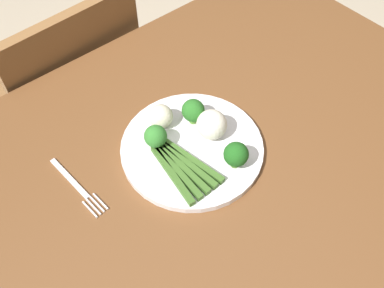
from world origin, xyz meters
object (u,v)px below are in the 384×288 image
at_px(asparagus_bundle, 183,168).
at_px(broccoli_back, 193,111).
at_px(dining_table, 220,177).
at_px(fork, 77,186).
at_px(cauliflower_near_fork, 212,125).
at_px(cauliflower_right, 161,116).
at_px(broccoli_front, 236,155).
at_px(chair, 76,101).
at_px(plate, 192,148).
at_px(broccoli_front_left, 156,137).

xyz_separation_m(asparagus_bundle, broccoli_back, (-0.09, -0.08, 0.03)).
bearing_deg(dining_table, fork, -20.56).
relative_size(broccoli_back, cauliflower_near_fork, 0.94).
bearing_deg(broccoli_back, cauliflower_right, -33.52).
distance_m(cauliflower_near_fork, fork, 0.28).
height_order(dining_table, broccoli_front, broccoli_front).
relative_size(asparagus_bundle, broccoli_front, 2.59).
bearing_deg(chair, asparagus_bundle, 84.71).
bearing_deg(plate, broccoli_front, 110.40).
bearing_deg(chair, dining_table, 95.81).
relative_size(broccoli_front, cauliflower_near_fork, 0.95).
height_order(chair, asparagus_bundle, chair).
bearing_deg(cauliflower_near_fork, chair, -81.69).
relative_size(broccoli_back, fork, 0.35).
relative_size(cauliflower_near_fork, cauliflower_right, 1.24).
bearing_deg(dining_table, cauliflower_near_fork, -70.19).
relative_size(broccoli_back, broccoli_front, 0.99).
bearing_deg(chair, broccoli_back, 95.39).
height_order(broccoli_front_left, cauliflower_near_fork, cauliflower_near_fork).
xyz_separation_m(asparagus_bundle, broccoli_front, (-0.08, 0.06, 0.03)).
height_order(chair, broccoli_front_left, chair).
distance_m(broccoli_front, cauliflower_near_fork, 0.09).
xyz_separation_m(dining_table, asparagus_bundle, (0.11, 0.00, 0.14)).
height_order(chair, cauliflower_near_fork, chair).
height_order(asparagus_bundle, cauliflower_right, cauliflower_right).
distance_m(dining_table, broccoli_back, 0.19).
bearing_deg(fork, cauliflower_near_fork, 69.89).
bearing_deg(cauliflower_right, asparagus_bundle, 71.77).
height_order(broccoli_back, fork, broccoli_back).
height_order(asparagus_bundle, cauliflower_near_fork, cauliflower_near_fork).
height_order(broccoli_front_left, fork, broccoli_front_left).
relative_size(chair, fork, 5.24).
relative_size(asparagus_bundle, broccoli_back, 2.63).
bearing_deg(broccoli_back, plate, 47.71).
bearing_deg(fork, plate, 67.46).
bearing_deg(dining_table, broccoli_front, 65.85).
xyz_separation_m(broccoli_front, fork, (0.26, -0.16, -0.05)).
xyz_separation_m(chair, broccoli_front, (-0.06, 0.61, 0.32)).
height_order(broccoli_back, broccoli_front, same).
distance_m(dining_table, broccoli_front_left, 0.22).
relative_size(dining_table, cauliflower_near_fork, 18.69).
bearing_deg(asparagus_bundle, fork, -123.18).
bearing_deg(fork, asparagus_bundle, 54.27).
bearing_deg(broccoli_front, broccoli_back, -94.06).
xyz_separation_m(plate, cauliflower_right, (0.01, -0.08, 0.03)).
bearing_deg(dining_table, chair, -81.08).
distance_m(broccoli_front_left, broccoli_front, 0.16).
relative_size(chair, plate, 3.04).
xyz_separation_m(plate, broccoli_front, (-0.03, 0.09, 0.04)).
xyz_separation_m(dining_table, broccoli_front, (0.03, 0.06, 0.17)).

